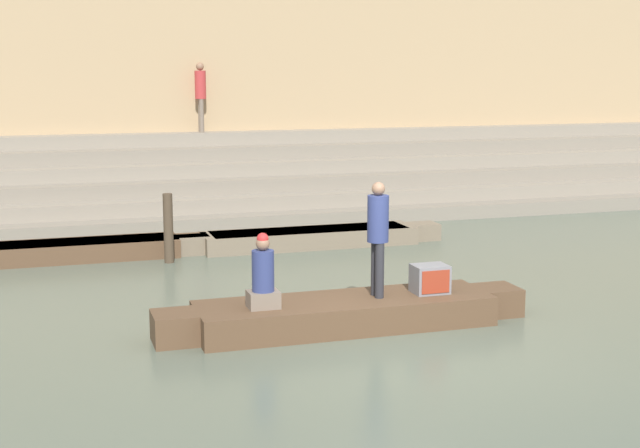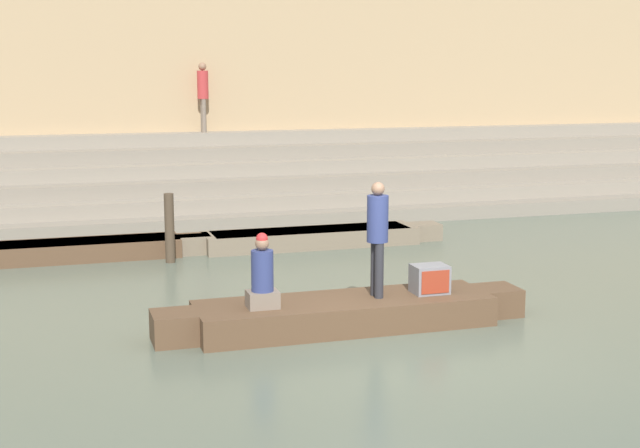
{
  "view_description": "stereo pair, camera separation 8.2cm",
  "coord_description": "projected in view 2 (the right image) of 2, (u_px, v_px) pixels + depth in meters",
  "views": [
    {
      "loc": [
        -4.36,
        -10.55,
        3.72
      ],
      "look_at": [
        -0.3,
        2.44,
        1.32
      ],
      "focal_mm": 50.0,
      "sensor_mm": 36.0,
      "label": 1
    },
    {
      "loc": [
        -4.29,
        -10.57,
        3.72
      ],
      "look_at": [
        -0.3,
        2.44,
        1.32
      ],
      "focal_mm": 50.0,
      "sensor_mm": 36.0,
      "label": 2
    }
  ],
  "objects": [
    {
      "name": "ground_plane",
      "position": [
        395.0,
        351.0,
        11.83
      ],
      "size": [
        120.0,
        120.0,
        0.0
      ],
      "primitive_type": "plane",
      "color": "#566051"
    },
    {
      "name": "ghat_steps",
      "position": [
        225.0,
        186.0,
        22.68
      ],
      "size": [
        36.0,
        3.93,
        2.04
      ],
      "color": "gray",
      "rests_on": "ground"
    },
    {
      "name": "back_wall",
      "position": [
        208.0,
        43.0,
        23.95
      ],
      "size": [
        34.2,
        1.28,
        8.81
      ],
      "color": "tan",
      "rests_on": "ground"
    },
    {
      "name": "rowboat_main",
      "position": [
        344.0,
        312.0,
        12.88
      ],
      "size": [
        5.52,
        1.31,
        0.42
      ],
      "rotation": [
        0.0,
        0.0,
        -0.0
      ],
      "color": "brown",
      "rests_on": "ground"
    },
    {
      "name": "person_standing",
      "position": [
        377.0,
        231.0,
        12.83
      ],
      "size": [
        0.31,
        0.31,
        1.68
      ],
      "rotation": [
        0.0,
        0.0,
        0.23
      ],
      "color": "#28282D",
      "rests_on": "rowboat_main"
    },
    {
      "name": "person_rowing",
      "position": [
        262.0,
        277.0,
        12.32
      ],
      "size": [
        0.43,
        0.34,
        1.06
      ],
      "rotation": [
        0.0,
        0.0,
        -0.04
      ],
      "color": "#756656",
      "rests_on": "rowboat_main"
    },
    {
      "name": "tv_set",
      "position": [
        430.0,
        279.0,
        13.17
      ],
      "size": [
        0.52,
        0.41,
        0.42
      ],
      "rotation": [
        0.0,
        0.0,
        -0.02
      ],
      "color": "slate",
      "rests_on": "rowboat_main"
    },
    {
      "name": "moored_boat_shore",
      "position": [
        64.0,
        250.0,
        17.42
      ],
      "size": [
        5.75,
        1.02,
        0.36
      ],
      "rotation": [
        0.0,
        0.0,
        -0.08
      ],
      "color": "brown",
      "rests_on": "ground"
    },
    {
      "name": "moored_boat_distant",
      "position": [
        311.0,
        237.0,
        18.76
      ],
      "size": [
        5.81,
        1.02,
        0.36
      ],
      "rotation": [
        0.0,
        0.0,
        0.03
      ],
      "color": "#756651",
      "rests_on": "ground"
    },
    {
      "name": "mooring_post",
      "position": [
        170.0,
        228.0,
        17.12
      ],
      "size": [
        0.18,
        0.18,
        1.35
      ],
      "primitive_type": "cylinder",
      "color": "#473828",
      "rests_on": "ground"
    },
    {
      "name": "person_on_steps",
      "position": [
        203.0,
        91.0,
        23.2
      ],
      "size": [
        0.29,
        0.29,
        1.81
      ],
      "rotation": [
        0.0,
        0.0,
        3.33
      ],
      "color": "#756656",
      "rests_on": "ghat_steps"
    }
  ]
}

